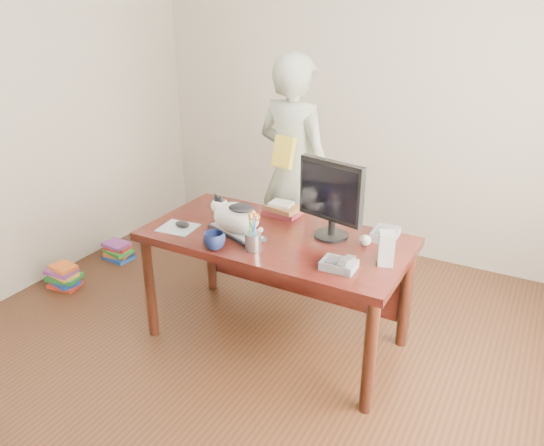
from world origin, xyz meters
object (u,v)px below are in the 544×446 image
at_px(mouse, 182,224).
at_px(book_stack, 283,210).
at_px(pen_cup, 253,240).
at_px(coffee_mug, 214,241).
at_px(monitor, 331,196).
at_px(phone, 340,264).
at_px(calculator, 385,234).
at_px(person, 294,170).
at_px(desk, 282,252).
at_px(cat, 235,216).
at_px(keyboard, 237,232).
at_px(baseball, 365,240).
at_px(speaker, 386,248).
at_px(book_pile_a, 64,277).
at_px(book_pile_b, 118,251).

relative_size(mouse, book_stack, 0.44).
bearing_deg(pen_cup, mouse, 174.08).
bearing_deg(book_stack, coffee_mug, -94.58).
distance_m(monitor, phone, 0.46).
bearing_deg(monitor, calculator, 40.53).
bearing_deg(mouse, pen_cup, -12.33).
relative_size(phone, person, 0.11).
height_order(mouse, person, person).
relative_size(desk, mouse, 15.20).
bearing_deg(cat, pen_cup, -13.77).
xyz_separation_m(keyboard, baseball, (0.74, 0.22, 0.02)).
bearing_deg(speaker, mouse, 165.26).
bearing_deg(book_stack, keyboard, -99.79).
bearing_deg(monitor, book_pile_a, -158.06).
bearing_deg(book_stack, desk, -58.34).
distance_m(baseball, book_pile_b, 2.36).
distance_m(keyboard, calculator, 0.89).
xyz_separation_m(speaker, book_stack, (-0.80, 0.34, -0.06)).
xyz_separation_m(monitor, coffee_mug, (-0.52, -0.45, -0.22)).
distance_m(mouse, baseball, 1.13).
xyz_separation_m(desk, speaker, (0.69, -0.11, 0.24)).
bearing_deg(speaker, monitor, 136.64).
bearing_deg(mouse, phone, -7.82).
relative_size(book_stack, person, 0.14).
xyz_separation_m(coffee_mug, baseball, (0.74, 0.45, -0.02)).
bearing_deg(person, mouse, 88.55).
distance_m(phone, book_stack, 0.80).
bearing_deg(cat, book_pile_b, -176.56).
xyz_separation_m(coffee_mug, person, (-0.10, 1.20, 0.07)).
relative_size(pen_cup, speaker, 1.28).
bearing_deg(cat, monitor, 42.65).
height_order(cat, coffee_mug, cat).
bearing_deg(cat, person, 115.22).
relative_size(baseball, person, 0.04).
bearing_deg(speaker, pen_cup, 174.66).
distance_m(book_stack, calculator, 0.70).
bearing_deg(cat, phone, 11.25).
relative_size(cat, book_pile_a, 1.43).
distance_m(speaker, book_pile_a, 2.56).
height_order(pen_cup, book_pile_b, pen_cup).
distance_m(keyboard, speaker, 0.91).
bearing_deg(book_stack, phone, -34.93).
xyz_separation_m(keyboard, phone, (0.72, -0.11, 0.02)).
height_order(phone, book_pile_a, phone).
height_order(desk, speaker, speaker).
xyz_separation_m(keyboard, book_pile_b, (-1.50, 0.45, -0.69)).
distance_m(cat, calculator, 0.91).
height_order(speaker, book_pile_a, speaker).
relative_size(keyboard, book_stack, 1.78).
relative_size(speaker, baseball, 2.71).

